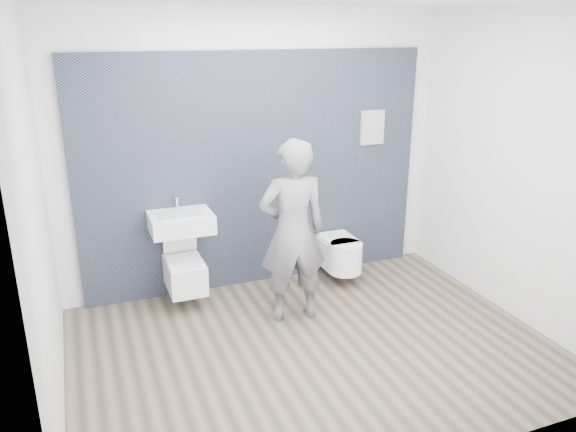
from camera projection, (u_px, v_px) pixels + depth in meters
name	position (u px, v px, depth m)	size (l,w,h in m)	color
ground	(313.00, 347.00, 4.81)	(4.00, 4.00, 0.00)	brown
room_shell	(317.00, 147.00, 4.25)	(4.00, 4.00, 4.00)	silver
tile_wall	(259.00, 279.00, 6.11)	(3.60, 0.06, 2.40)	black
washbasin	(181.00, 222.00, 5.32)	(0.59, 0.44, 0.44)	white
toilet_square	(185.00, 272.00, 5.46)	(0.35, 0.51, 0.67)	white
toilet_rounded	(340.00, 254.00, 5.99)	(0.36, 0.61, 0.33)	white
info_placard	(366.00, 263.00, 6.51)	(0.27, 0.03, 0.37)	silver
visitor	(293.00, 232.00, 5.05)	(0.62, 0.41, 1.71)	slate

